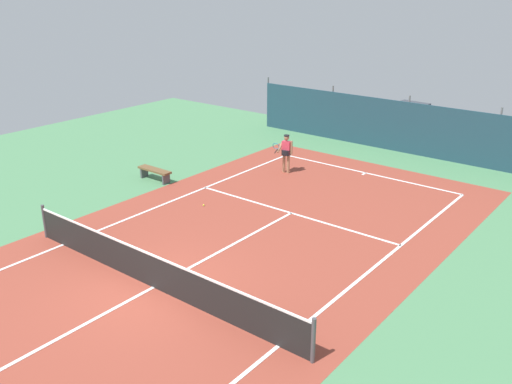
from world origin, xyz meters
TOP-DOWN VIEW (x-y plane):
  - ground_plane at (0.00, 0.00)m, footprint 36.00×36.00m
  - court_surface at (0.00, 0.00)m, footprint 11.02×26.60m
  - tennis_net at (0.00, 0.00)m, footprint 10.12×0.10m
  - back_fence at (-0.00, 16.20)m, footprint 16.30×0.98m
  - tennis_player at (-2.69, 9.86)m, footprint 0.63×0.80m
  - tennis_ball_near_player at (-2.87, 4.98)m, footprint 0.07×0.07m
  - parked_car at (-1.18, 18.53)m, footprint 2.26×4.33m
  - courtside_bench at (-6.31, 5.77)m, footprint 1.60×0.40m

SIDE VIEW (x-z plane):
  - ground_plane at x=0.00m, z-range 0.00..0.00m
  - court_surface at x=0.00m, z-range 0.00..0.01m
  - tennis_ball_near_player at x=-2.87m, z-range 0.00..0.07m
  - courtside_bench at x=-6.31m, z-range 0.13..0.62m
  - tennis_net at x=0.00m, z-range -0.04..1.06m
  - back_fence at x=0.00m, z-range -0.68..2.02m
  - parked_car at x=-1.18m, z-range 0.00..1.68m
  - tennis_player at x=-2.69m, z-range 0.14..1.78m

